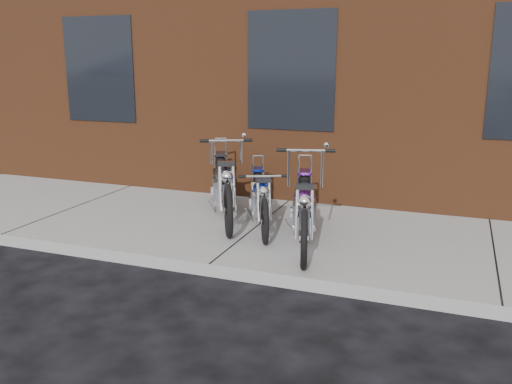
% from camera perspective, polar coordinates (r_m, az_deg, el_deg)
% --- Properties ---
extents(ground, '(120.00, 120.00, 0.00)m').
position_cam_1_polar(ground, '(6.16, -4.94, -8.88)').
color(ground, black).
rests_on(ground, ground).
extents(sidewalk, '(22.00, 3.00, 0.15)m').
position_cam_1_polar(sidewalk, '(7.43, 0.03, -4.21)').
color(sidewalk, gray).
rests_on(sidewalk, ground).
extents(chopper_purple, '(0.80, 2.23, 1.28)m').
position_cam_1_polar(chopper_purple, '(6.67, 5.11, -2.00)').
color(chopper_purple, black).
rests_on(chopper_purple, sidewalk).
extents(chopper_blue, '(0.91, 1.88, 0.87)m').
position_cam_1_polar(chopper_blue, '(7.35, 0.50, -0.87)').
color(chopper_blue, black).
rests_on(chopper_blue, sidewalk).
extents(chopper_third, '(1.22, 2.20, 1.23)m').
position_cam_1_polar(chopper_third, '(7.74, -3.39, 0.43)').
color(chopper_third, black).
rests_on(chopper_third, sidewalk).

